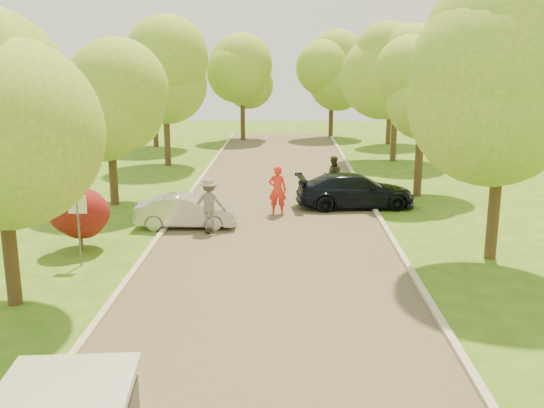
# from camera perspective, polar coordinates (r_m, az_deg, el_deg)

# --- Properties ---
(ground) EXTENTS (100.00, 100.00, 0.00)m
(ground) POSITION_cam_1_polar(r_m,az_deg,el_deg) (14.58, -0.27, -11.12)
(ground) COLOR #2C6017
(ground) RESTS_ON ground
(road) EXTENTS (8.00, 60.00, 0.01)m
(road) POSITION_cam_1_polar(r_m,az_deg,el_deg) (22.11, 0.31, -2.51)
(road) COLOR #4C4438
(road) RESTS_ON ground
(curb_left) EXTENTS (0.18, 60.00, 0.12)m
(curb_left) POSITION_cam_1_polar(r_m,az_deg,el_deg) (22.53, -10.05, -2.27)
(curb_left) COLOR #B2AD9E
(curb_left) RESTS_ON ground
(curb_right) EXTENTS (0.18, 60.00, 0.12)m
(curb_right) POSITION_cam_1_polar(r_m,az_deg,el_deg) (22.40, 10.73, -2.40)
(curb_right) COLOR #B2AD9E
(curb_right) RESTS_ON ground
(street_sign) EXTENTS (0.55, 0.06, 2.17)m
(street_sign) POSITION_cam_1_polar(r_m,az_deg,el_deg) (18.88, -17.81, -1.03)
(street_sign) COLOR #59595E
(street_sign) RESTS_ON ground
(red_shrub) EXTENTS (1.70, 1.70, 1.95)m
(red_shrub) POSITION_cam_1_polar(r_m,az_deg,el_deg) (20.53, -17.70, -1.24)
(red_shrub) COLOR #382619
(red_shrub) RESTS_ON ground
(tree_l_mida) EXTENTS (4.71, 4.60, 7.39)m
(tree_l_mida) POSITION_cam_1_polar(r_m,az_deg,el_deg) (15.78, -24.00, 9.07)
(tree_l_mida) COLOR #382619
(tree_l_mida) RESTS_ON ground
(tree_l_midb) EXTENTS (4.30, 4.20, 6.62)m
(tree_l_midb) POSITION_cam_1_polar(r_m,az_deg,el_deg) (26.32, -14.74, 9.73)
(tree_l_midb) COLOR #382619
(tree_l_midb) RESTS_ON ground
(tree_l_far) EXTENTS (4.92, 4.80, 7.79)m
(tree_l_far) POSITION_cam_1_polar(r_m,az_deg,el_deg) (35.92, -9.74, 12.22)
(tree_l_far) COLOR #382619
(tree_l_far) RESTS_ON ground
(tree_r_mida) EXTENTS (5.13, 5.00, 7.95)m
(tree_r_mida) POSITION_cam_1_polar(r_m,az_deg,el_deg) (19.45, 21.73, 10.93)
(tree_r_mida) COLOR #382619
(tree_r_mida) RESTS_ON ground
(tree_r_midb) EXTENTS (4.51, 4.40, 7.01)m
(tree_r_midb) POSITION_cam_1_polar(r_m,az_deg,el_deg) (28.00, 14.41, 10.54)
(tree_r_midb) COLOR #382619
(tree_r_midb) RESTS_ON ground
(tree_r_far) EXTENTS (5.33, 5.20, 8.34)m
(tree_r_far) POSITION_cam_1_polar(r_m,az_deg,el_deg) (37.90, 12.05, 12.72)
(tree_r_far) COLOR #382619
(tree_r_far) RESTS_ON ground
(tree_bg_a) EXTENTS (5.12, 5.00, 7.72)m
(tree_bg_a) POSITION_cam_1_polar(r_m,az_deg,el_deg) (44.24, -10.86, 12.14)
(tree_bg_a) COLOR #382619
(tree_bg_a) RESTS_ON ground
(tree_bg_b) EXTENTS (5.12, 5.00, 7.95)m
(tree_bg_b) POSITION_cam_1_polar(r_m,az_deg,el_deg) (45.95, 11.43, 12.43)
(tree_bg_b) COLOR #382619
(tree_bg_b) RESTS_ON ground
(tree_bg_c) EXTENTS (4.92, 4.80, 7.33)m
(tree_bg_c) POSITION_cam_1_polar(r_m,az_deg,el_deg) (47.39, -2.55, 12.06)
(tree_bg_c) COLOR #382619
(tree_bg_c) RESTS_ON ground
(tree_bg_d) EXTENTS (5.12, 5.00, 7.72)m
(tree_bg_d) POSITION_cam_1_polar(r_m,az_deg,el_deg) (49.43, 5.93, 12.40)
(tree_bg_d) COLOR #382619
(tree_bg_d) RESTS_ON ground
(silver_sedan) EXTENTS (3.73, 1.36, 1.22)m
(silver_sedan) POSITION_cam_1_polar(r_m,az_deg,el_deg) (22.64, -8.05, -0.68)
(silver_sedan) COLOR #ACACB1
(silver_sedan) RESTS_ON ground
(dark_sedan) EXTENTS (5.16, 2.52, 1.44)m
(dark_sedan) POSITION_cam_1_polar(r_m,az_deg,el_deg) (25.72, 7.83, 1.27)
(dark_sedan) COLOR black
(dark_sedan) RESTS_ON ground
(longboard) EXTENTS (0.34, 0.97, 0.11)m
(longboard) POSITION_cam_1_polar(r_m,az_deg,el_deg) (22.11, -5.85, -2.32)
(longboard) COLOR black
(longboard) RESTS_ON ground
(skateboarder) EXTENTS (1.25, 0.79, 1.86)m
(skateboarder) POSITION_cam_1_polar(r_m,az_deg,el_deg) (21.88, -5.91, 0.08)
(skateboarder) COLOR slate
(skateboarder) RESTS_ON longboard
(person_striped) EXTENTS (0.77, 0.55, 1.99)m
(person_striped) POSITION_cam_1_polar(r_m,az_deg,el_deg) (24.24, 0.52, 1.32)
(person_striped) COLOR red
(person_striped) RESTS_ON ground
(person_olive) EXTENTS (0.88, 0.69, 1.81)m
(person_olive) POSITION_cam_1_polar(r_m,az_deg,el_deg) (28.02, 5.75, 2.70)
(person_olive) COLOR #333821
(person_olive) RESTS_ON ground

